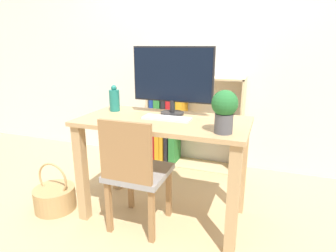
{
  "coord_description": "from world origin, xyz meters",
  "views": [
    {
      "loc": [
        0.7,
        -1.8,
        1.27
      ],
      "look_at": [
        0.0,
        0.1,
        0.69
      ],
      "focal_mm": 30.0,
      "sensor_mm": 36.0,
      "label": 1
    }
  ],
  "objects_px": {
    "monitor": "(172,77)",
    "basket": "(55,197)",
    "chair": "(135,171)",
    "potted_plant": "(224,109)",
    "vase": "(114,100)",
    "keyboard": "(167,118)",
    "bookshelf": "(176,123)"
  },
  "relations": [
    {
      "from": "monitor",
      "to": "basket",
      "type": "distance_m",
      "value": 1.34
    },
    {
      "from": "monitor",
      "to": "chair",
      "type": "distance_m",
      "value": 0.73
    },
    {
      "from": "monitor",
      "to": "potted_plant",
      "type": "xyz_separation_m",
      "value": [
        0.44,
        -0.35,
        -0.14
      ]
    },
    {
      "from": "vase",
      "to": "basket",
      "type": "distance_m",
      "value": 0.92
    },
    {
      "from": "keyboard",
      "to": "chair",
      "type": "height_order",
      "value": "chair"
    },
    {
      "from": "potted_plant",
      "to": "vase",
      "type": "bearing_deg",
      "value": 162.17
    },
    {
      "from": "monitor",
      "to": "bookshelf",
      "type": "distance_m",
      "value": 1.04
    },
    {
      "from": "monitor",
      "to": "basket",
      "type": "bearing_deg",
      "value": -155.22
    },
    {
      "from": "potted_plant",
      "to": "bookshelf",
      "type": "height_order",
      "value": "potted_plant"
    },
    {
      "from": "vase",
      "to": "basket",
      "type": "relative_size",
      "value": 0.52
    },
    {
      "from": "monitor",
      "to": "vase",
      "type": "height_order",
      "value": "monitor"
    },
    {
      "from": "chair",
      "to": "bookshelf",
      "type": "height_order",
      "value": "bookshelf"
    },
    {
      "from": "monitor",
      "to": "potted_plant",
      "type": "relative_size",
      "value": 2.39
    },
    {
      "from": "keyboard",
      "to": "bookshelf",
      "type": "distance_m",
      "value": 1.06
    },
    {
      "from": "vase",
      "to": "chair",
      "type": "bearing_deg",
      "value": -45.37
    },
    {
      "from": "monitor",
      "to": "keyboard",
      "type": "height_order",
      "value": "monitor"
    },
    {
      "from": "monitor",
      "to": "vase",
      "type": "relative_size",
      "value": 2.99
    },
    {
      "from": "monitor",
      "to": "bookshelf",
      "type": "xyz_separation_m",
      "value": [
        -0.24,
        0.82,
        -0.59
      ]
    },
    {
      "from": "chair",
      "to": "bookshelf",
      "type": "bearing_deg",
      "value": 94.64
    },
    {
      "from": "chair",
      "to": "potted_plant",
      "type": "bearing_deg",
      "value": 4.44
    },
    {
      "from": "vase",
      "to": "potted_plant",
      "type": "distance_m",
      "value": 0.96
    },
    {
      "from": "potted_plant",
      "to": "basket",
      "type": "xyz_separation_m",
      "value": [
        -1.3,
        -0.05,
        -0.82
      ]
    },
    {
      "from": "potted_plant",
      "to": "bookshelf",
      "type": "relative_size",
      "value": 0.26
    },
    {
      "from": "keyboard",
      "to": "vase",
      "type": "bearing_deg",
      "value": 167.26
    },
    {
      "from": "keyboard",
      "to": "bookshelf",
      "type": "bearing_deg",
      "value": 104.45
    },
    {
      "from": "keyboard",
      "to": "potted_plant",
      "type": "distance_m",
      "value": 0.49
    },
    {
      "from": "chair",
      "to": "bookshelf",
      "type": "xyz_separation_m",
      "value": [
        -0.11,
        1.22,
        0.02
      ]
    },
    {
      "from": "basket",
      "to": "keyboard",
      "type": "bearing_deg",
      "value": 14.95
    },
    {
      "from": "monitor",
      "to": "chair",
      "type": "relative_size",
      "value": 0.75
    },
    {
      "from": "monitor",
      "to": "vase",
      "type": "xyz_separation_m",
      "value": [
        -0.47,
        -0.05,
        -0.19
      ]
    },
    {
      "from": "bookshelf",
      "to": "basket",
      "type": "relative_size",
      "value": 2.51
    },
    {
      "from": "vase",
      "to": "chair",
      "type": "distance_m",
      "value": 0.63
    }
  ]
}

